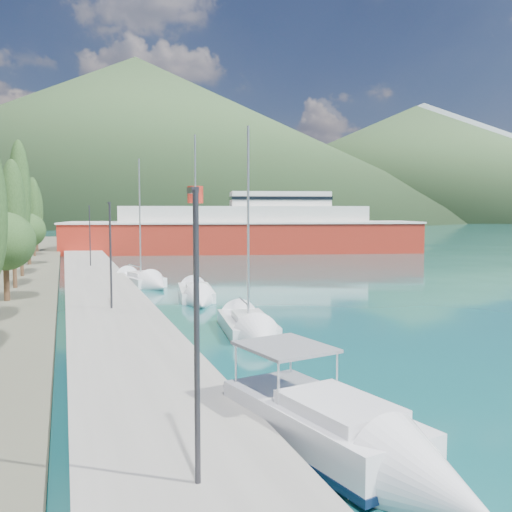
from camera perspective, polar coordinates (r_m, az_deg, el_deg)
name	(u,v)px	position (r m, az deg, el deg)	size (l,w,h in m)	color
ground	(114,237)	(140.60, -13.98, 1.88)	(1400.00, 1400.00, 0.00)	#135252
quay	(99,287)	(46.44, -15.47, -2.97)	(5.00, 88.00, 0.80)	gray
hills_far	(201,147)	(659.94, -5.52, 10.78)	(1480.00, 900.00, 180.00)	slate
hills_near	(225,149)	(409.72, -3.12, 10.61)	(1010.00, 520.00, 115.00)	#314B29
tree_row	(19,216)	(51.02, -22.63, 3.67)	(3.66, 62.30, 11.67)	#47301E
lamp_posts	(109,249)	(34.74, -14.53, 0.65)	(0.15, 48.90, 6.06)	#2D2D33
motor_cruiser	(358,450)	(14.96, 10.18, -18.58)	(4.35, 9.04, 3.21)	#0C1832
sailboat_near	(254,334)	(28.29, -0.20, -7.81)	(3.46, 8.31, 11.58)	silver
sailboat_mid	(198,298)	(40.05, -5.82, -4.15)	(3.58, 9.04, 12.66)	silver
sailboat_far	(148,283)	(48.26, -10.72, -2.69)	(4.57, 8.35, 11.70)	silver
ferry	(245,231)	(86.23, -1.08, 2.49)	(53.95, 22.44, 10.48)	#A32317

